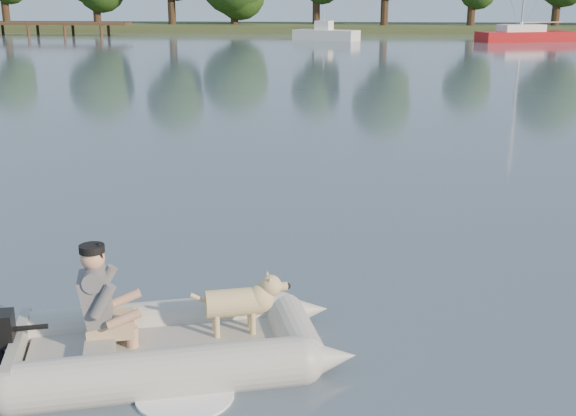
# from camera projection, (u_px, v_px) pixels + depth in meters

# --- Properties ---
(water) EXTENTS (160.00, 160.00, 0.00)m
(water) POSITION_uv_depth(u_px,v_px,m) (251.00, 334.00, 7.04)
(water) COLOR slate
(water) RESTS_ON ground
(shore_bank) EXTENTS (160.00, 12.00, 0.70)m
(shore_bank) POSITION_uv_depth(u_px,v_px,m) (342.00, 28.00, 66.20)
(shore_bank) COLOR #47512D
(shore_bank) RESTS_ON water
(dock) EXTENTS (18.00, 2.00, 1.04)m
(dock) POSITION_uv_depth(u_px,v_px,m) (21.00, 29.00, 58.72)
(dock) COLOR #4C331E
(dock) RESTS_ON water
(dinghy) EXTENTS (5.05, 4.36, 1.23)m
(dinghy) POSITION_uv_depth(u_px,v_px,m) (170.00, 308.00, 6.39)
(dinghy) COLOR #ABABA6
(dinghy) RESTS_ON water
(man) EXTENTS (0.77, 0.70, 0.95)m
(man) POSITION_uv_depth(u_px,v_px,m) (98.00, 294.00, 6.27)
(man) COLOR #5D5E61
(man) RESTS_ON dinghy
(dog) EXTENTS (0.87, 0.51, 0.55)m
(dog) POSITION_uv_depth(u_px,v_px,m) (233.00, 307.00, 6.56)
(dog) COLOR tan
(dog) RESTS_ON dinghy
(motorboat) EXTENTS (5.18, 3.60, 2.05)m
(motorboat) POSITION_uv_depth(u_px,v_px,m) (326.00, 27.00, 52.20)
(motorboat) COLOR white
(motorboat) RESTS_ON water
(sailboat) EXTENTS (7.29, 4.18, 9.60)m
(sailboat) POSITION_uv_depth(u_px,v_px,m) (525.00, 35.00, 51.12)
(sailboat) COLOR #A51215
(sailboat) RESTS_ON water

